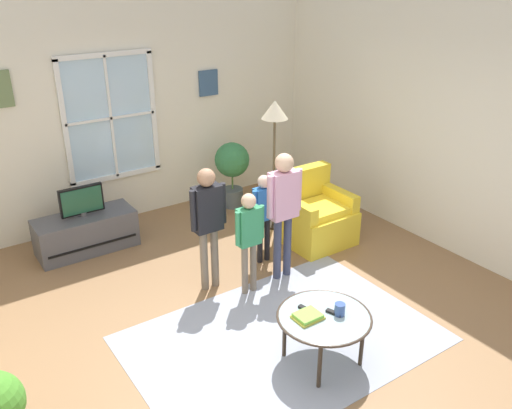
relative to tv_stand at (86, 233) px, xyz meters
name	(u,v)px	position (x,y,z in m)	size (l,w,h in m)	color
ground_plane	(267,337)	(0.81, -2.53, -0.23)	(6.03, 6.88, 0.02)	olive
back_wall	(119,106)	(0.80, 0.67, 1.27)	(5.43, 0.17, 2.99)	silver
side_wall_right	(480,130)	(3.59, -2.53, 1.27)	(0.12, 6.28, 2.99)	silver
area_rug	(283,338)	(0.90, -2.65, -0.22)	(2.69, 1.87, 0.01)	#999EAD
tv_stand	(86,233)	(0.00, 0.00, 0.00)	(1.14, 0.48, 0.45)	#4C4C51
television	(82,201)	(0.00, 0.00, 0.41)	(0.50, 0.08, 0.36)	#4C4C4C
armchair	(315,216)	(2.37, -1.33, 0.10)	(0.76, 0.74, 0.87)	yellow
coffee_table	(324,319)	(1.01, -3.07, 0.21)	(0.79, 0.79, 0.46)	#99B2B7
book_stack	(308,316)	(0.87, -3.02, 0.26)	(0.23, 0.18, 0.04)	#ABA536
cup	(340,309)	(1.12, -3.12, 0.29)	(0.09, 0.09, 0.11)	#334C8C
remote_near_books	(306,309)	(0.93, -2.92, 0.25)	(0.04, 0.14, 0.02)	black
remote_near_cup	(334,313)	(1.09, -3.09, 0.25)	(0.04, 0.14, 0.02)	black
person_green_shirt	(249,232)	(1.09, -1.83, 0.47)	(0.33, 0.15, 1.10)	#726656
person_pink_shirt	(283,202)	(1.55, -1.77, 0.66)	(0.42, 0.19, 1.40)	#333851
person_black_shirt	(208,215)	(0.80, -1.52, 0.61)	(0.40, 0.18, 1.32)	#726656
person_blue_shirt	(264,209)	(1.57, -1.39, 0.43)	(0.31, 0.14, 1.05)	black
potted_plant_by_window	(232,166)	(2.11, 0.11, 0.37)	(0.47, 0.47, 0.92)	#4C565B
floor_lamp	(275,123)	(2.20, -0.72, 1.15)	(0.32, 0.32, 1.64)	black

